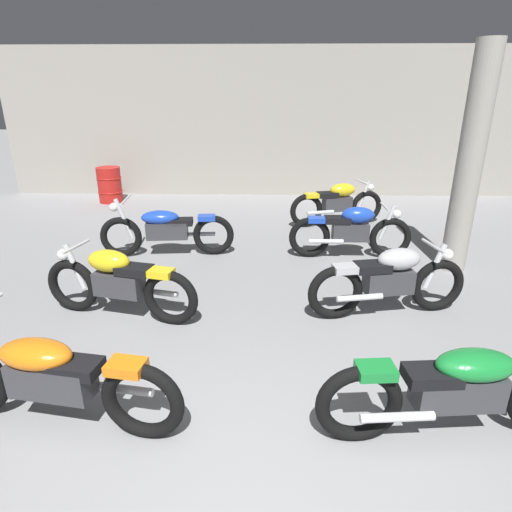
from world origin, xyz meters
TOP-DOWN VIEW (x-y plane):
  - back_wall at (0.00, 9.53)m, footprint 13.06×0.24m
  - support_pillar at (2.99, 4.42)m, footprint 0.36×0.36m
  - motorcycle_left_row_0 at (-1.55, 0.98)m, footprint 2.16×0.68m
  - motorcycle_left_row_1 at (-1.60, 2.78)m, footprint 1.94×0.63m
  - motorcycle_left_row_2 at (-1.50, 4.87)m, footprint 2.17×0.68m
  - motorcycle_right_row_0 at (1.61, 0.94)m, footprint 2.17×0.68m
  - motorcycle_right_row_1 at (1.60, 2.93)m, footprint 1.96×0.62m
  - motorcycle_right_row_2 at (1.49, 4.86)m, footprint 1.97×0.48m
  - motorcycle_right_row_3 at (1.55, 6.72)m, footprint 1.93×0.70m
  - oil_drum at (-3.72, 8.52)m, footprint 0.59×0.59m

SIDE VIEW (x-z plane):
  - oil_drum at x=-3.72m, z-range 0.00..0.85m
  - motorcycle_left_row_0 at x=-1.55m, z-range -0.04..0.94m
  - motorcycle_left_row_2 at x=-1.50m, z-range -0.04..0.94m
  - motorcycle_right_row_0 at x=1.61m, z-range -0.04..0.94m
  - motorcycle_left_row_1 at x=-1.60m, z-range 0.02..0.90m
  - motorcycle_right_row_1 at x=1.60m, z-range 0.02..0.90m
  - motorcycle_right_row_2 at x=1.49m, z-range 0.02..0.90m
  - motorcycle_right_row_3 at x=1.55m, z-range 0.02..0.90m
  - support_pillar at x=2.99m, z-range 0.00..3.20m
  - back_wall at x=0.00m, z-range 0.00..3.60m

